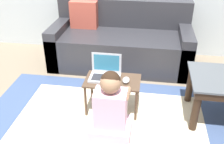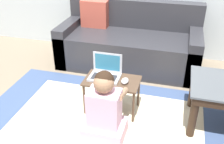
{
  "view_description": "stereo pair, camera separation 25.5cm",
  "coord_description": "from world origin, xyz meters",
  "px_view_note": "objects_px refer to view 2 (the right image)",
  "views": [
    {
      "loc": [
        0.35,
        -1.91,
        1.67
      ],
      "look_at": [
        0.01,
        0.28,
        0.42
      ],
      "focal_mm": 42.0,
      "sensor_mm": 36.0,
      "label": 1
    },
    {
      "loc": [
        0.6,
        -1.86,
        1.67
      ],
      "look_at": [
        0.01,
        0.28,
        0.42
      ],
      "focal_mm": 42.0,
      "sensor_mm": 36.0,
      "label": 2
    }
  ],
  "objects_px": {
    "couch": "(129,44)",
    "laptop": "(105,73)",
    "computer_mouse": "(125,81)",
    "person_seated": "(105,111)",
    "laptop_desk": "(112,84)"
  },
  "relations": [
    {
      "from": "couch",
      "to": "laptop_desk",
      "type": "height_order",
      "value": "couch"
    },
    {
      "from": "laptop",
      "to": "computer_mouse",
      "type": "relative_size",
      "value": 2.78
    },
    {
      "from": "laptop_desk",
      "to": "computer_mouse",
      "type": "xyz_separation_m",
      "value": [
        0.13,
        -0.02,
        0.07
      ]
    },
    {
      "from": "couch",
      "to": "laptop",
      "type": "distance_m",
      "value": 1.04
    },
    {
      "from": "computer_mouse",
      "to": "couch",
      "type": "bearing_deg",
      "value": 99.93
    },
    {
      "from": "computer_mouse",
      "to": "person_seated",
      "type": "relative_size",
      "value": 0.16
    },
    {
      "from": "couch",
      "to": "laptop",
      "type": "height_order",
      "value": "couch"
    },
    {
      "from": "couch",
      "to": "laptop_desk",
      "type": "xyz_separation_m",
      "value": [
        0.06,
        -1.07,
        0.02
      ]
    },
    {
      "from": "laptop",
      "to": "computer_mouse",
      "type": "distance_m",
      "value": 0.22
    },
    {
      "from": "laptop",
      "to": "person_seated",
      "type": "xyz_separation_m",
      "value": [
        0.12,
        -0.44,
        -0.11
      ]
    },
    {
      "from": "laptop_desk",
      "to": "person_seated",
      "type": "relative_size",
      "value": 0.8
    },
    {
      "from": "laptop",
      "to": "person_seated",
      "type": "relative_size",
      "value": 0.44
    },
    {
      "from": "couch",
      "to": "person_seated",
      "type": "distance_m",
      "value": 1.48
    },
    {
      "from": "laptop_desk",
      "to": "laptop",
      "type": "height_order",
      "value": "laptop"
    },
    {
      "from": "couch",
      "to": "laptop_desk",
      "type": "bearing_deg",
      "value": -86.85
    }
  ]
}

